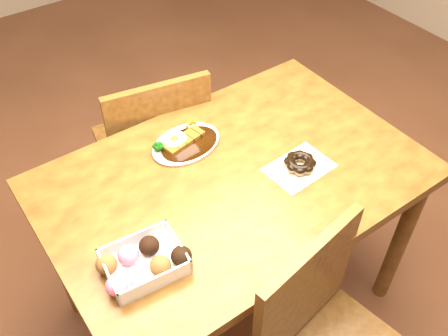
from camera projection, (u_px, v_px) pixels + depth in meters
ground at (232, 298)px, 2.12m from camera, size 6.00×6.00×0.00m
table at (234, 196)px, 1.66m from camera, size 1.20×0.80×0.75m
chair_far at (155, 147)px, 2.08m from camera, size 0.49×0.49×0.87m
katsu_curry_plate at (185, 143)px, 1.68m from camera, size 0.27×0.20×0.05m
donut_box at (143, 262)px, 1.32m from camera, size 0.24×0.18×0.06m
pon_de_ring at (300, 163)px, 1.60m from camera, size 0.22×0.16×0.04m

